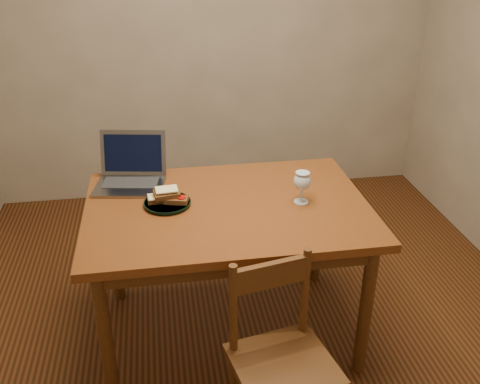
{
  "coord_description": "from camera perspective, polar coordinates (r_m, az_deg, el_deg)",
  "views": [
    {
      "loc": [
        -0.4,
        -2.2,
        1.91
      ],
      "look_at": [
        -0.05,
        -0.05,
        0.8
      ],
      "focal_mm": 40.0,
      "sensor_mm": 36.0,
      "label": 1
    }
  ],
  "objects": [
    {
      "name": "plate",
      "position": [
        2.48,
        -7.75,
        -1.22
      ],
      "size": [
        0.22,
        0.22,
        0.02
      ],
      "primitive_type": "cylinder",
      "color": "black",
      "rests_on": "table"
    },
    {
      "name": "chair",
      "position": [
        2.14,
        4.46,
        -16.66
      ],
      "size": [
        0.44,
        0.43,
        0.4
      ],
      "rotation": [
        0.0,
        0.0,
        0.2
      ],
      "color": "#3B210C",
      "rests_on": "floor"
    },
    {
      "name": "sandwich_top",
      "position": [
        2.46,
        -7.83,
        -0.09
      ],
      "size": [
        0.12,
        0.09,
        0.04
      ],
      "primitive_type": null,
      "rotation": [
        0.0,
        0.0,
        0.16
      ],
      "color": "#381E0C",
      "rests_on": "plate"
    },
    {
      "name": "table",
      "position": [
        2.51,
        -1.33,
        -3.12
      ],
      "size": [
        1.3,
        0.9,
        0.74
      ],
      "color": "#51210D",
      "rests_on": "floor"
    },
    {
      "name": "laptop",
      "position": [
        2.71,
        -11.53,
        2.28
      ],
      "size": [
        0.38,
        0.35,
        0.24
      ],
      "rotation": [
        0.0,
        0.0,
        -0.18
      ],
      "color": "slate",
      "rests_on": "table"
    },
    {
      "name": "milk_glass",
      "position": [
        2.47,
        6.61,
        0.49
      ],
      "size": [
        0.08,
        0.08,
        0.16
      ],
      "primitive_type": null,
      "color": "white",
      "rests_on": "table"
    },
    {
      "name": "front_wall",
      "position": [
        0.94,
        19.39,
        -15.38
      ],
      "size": [
        3.2,
        0.02,
        2.6
      ],
      "primitive_type": "cube",
      "color": "gray",
      "rests_on": "floor"
    },
    {
      "name": "back_wall",
      "position": [
        3.88,
        -3.3,
        17.88
      ],
      "size": [
        3.2,
        0.02,
        2.6
      ],
      "primitive_type": "cube",
      "color": "gray",
      "rests_on": "floor"
    },
    {
      "name": "sandwich_tomato",
      "position": [
        2.46,
        -6.81,
        -0.74
      ],
      "size": [
        0.12,
        0.09,
        0.03
      ],
      "primitive_type": null,
      "rotation": [
        0.0,
        0.0,
        -0.26
      ],
      "color": "#381E0C",
      "rests_on": "plate"
    },
    {
      "name": "sandwich_cheese",
      "position": [
        2.48,
        -8.63,
        -0.64
      ],
      "size": [
        0.11,
        0.07,
        0.03
      ],
      "primitive_type": null,
      "rotation": [
        0.0,
        0.0,
        0.04
      ],
      "color": "#381E0C",
      "rests_on": "plate"
    },
    {
      "name": "floor",
      "position": [
        2.95,
        0.89,
        -13.65
      ],
      "size": [
        3.2,
        3.2,
        0.02
      ],
      "primitive_type": "cube",
      "color": "black",
      "rests_on": "ground"
    }
  ]
}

